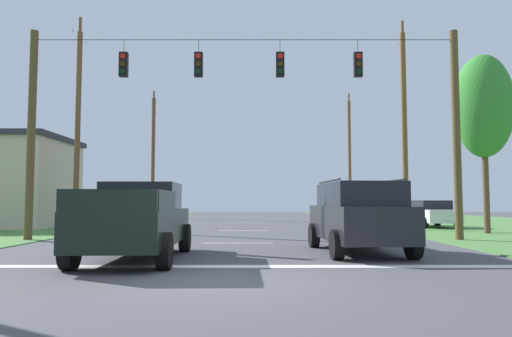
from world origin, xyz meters
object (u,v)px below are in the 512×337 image
at_px(utility_pole_mid_right, 403,127).
at_px(utility_pole_far_left, 152,155).
at_px(utility_pole_mid_left, 76,125).
at_px(pickup_truck, 136,221).
at_px(utility_pole_far_right, 348,157).
at_px(tree_roadside_right, 482,107).
at_px(distant_car_crossing_white, 430,213).
at_px(suv_black, 357,215).
at_px(overhead_signal_span, 242,121).

relative_size(utility_pole_mid_right, utility_pole_far_left, 0.97).
bearing_deg(utility_pole_far_left, utility_pole_mid_left, -90.81).
relative_size(pickup_truck, utility_pole_far_right, 0.49).
height_order(utility_pole_mid_right, tree_roadside_right, utility_pole_mid_right).
xyz_separation_m(distant_car_crossing_white, tree_roadside_right, (0.53, -5.44, 5.01)).
xyz_separation_m(utility_pole_mid_left, tree_roadside_right, (19.72, -2.95, 0.40)).
height_order(suv_black, tree_roadside_right, tree_roadside_right).
xyz_separation_m(overhead_signal_span, pickup_truck, (-2.52, -5.86, -3.55)).
bearing_deg(suv_black, utility_pole_mid_left, 138.17).
height_order(pickup_truck, utility_pole_mid_left, utility_pole_mid_left).
relative_size(utility_pole_far_right, utility_pole_mid_left, 0.99).
distance_m(suv_black, utility_pole_mid_right, 12.54).
distance_m(overhead_signal_span, distant_car_crossing_white, 14.28).
height_order(suv_black, utility_pole_mid_right, utility_pole_mid_right).
relative_size(distant_car_crossing_white, utility_pole_far_left, 0.38).
distance_m(utility_pole_mid_left, utility_pole_far_left, 17.06).
height_order(overhead_signal_span, pickup_truck, overhead_signal_span).
bearing_deg(suv_black, utility_pole_mid_right, 66.11).
bearing_deg(overhead_signal_span, distant_car_crossing_white, 41.00).
height_order(distant_car_crossing_white, tree_roadside_right, tree_roadside_right).
distance_m(suv_black, utility_pole_mid_left, 16.93).
distance_m(overhead_signal_span, tree_roadside_right, 11.58).
bearing_deg(utility_pole_far_right, utility_pole_far_left, -179.48).
bearing_deg(suv_black, utility_pole_far_left, 113.14).
relative_size(overhead_signal_span, tree_roadside_right, 2.01).
bearing_deg(suv_black, pickup_truck, -165.79).
relative_size(distant_car_crossing_white, tree_roadside_right, 0.53).
bearing_deg(suv_black, tree_roadside_right, 46.61).
bearing_deg(utility_pole_far_right, tree_roadside_right, -83.80).
xyz_separation_m(utility_pole_mid_right, utility_pole_mid_left, (-16.97, 0.13, 0.08)).
bearing_deg(distant_car_crossing_white, utility_pole_mid_right, -130.33).
xyz_separation_m(utility_pole_mid_left, utility_pole_far_left, (0.24, 17.06, 0.14)).
bearing_deg(utility_pole_far_right, pickup_truck, -110.81).
bearing_deg(overhead_signal_span, utility_pole_far_right, 69.81).
bearing_deg(pickup_truck, tree_roadside_right, 35.13).
height_order(suv_black, utility_pole_far_left, utility_pole_far_left).
height_order(distant_car_crossing_white, utility_pole_mid_right, utility_pole_mid_right).
bearing_deg(utility_pole_mid_right, utility_pole_far_right, 88.14).
height_order(overhead_signal_span, utility_pole_mid_right, utility_pole_mid_right).
relative_size(overhead_signal_span, utility_pole_far_left, 1.47).
height_order(utility_pole_far_left, tree_roadside_right, utility_pole_far_left).
height_order(suv_black, utility_pole_mid_left, utility_pole_mid_left).
relative_size(utility_pole_mid_left, tree_roadside_right, 1.36).
relative_size(overhead_signal_span, pickup_truck, 3.03).
bearing_deg(utility_pole_mid_right, distant_car_crossing_white, 49.67).
bearing_deg(tree_roadside_right, utility_pole_far_right, 96.20).
bearing_deg(utility_pole_far_right, overhead_signal_span, -110.19).
bearing_deg(distant_car_crossing_white, suv_black, -117.58).
distance_m(pickup_truck, utility_pole_far_left, 30.42).
distance_m(utility_pole_far_right, utility_pole_mid_left, 24.57).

